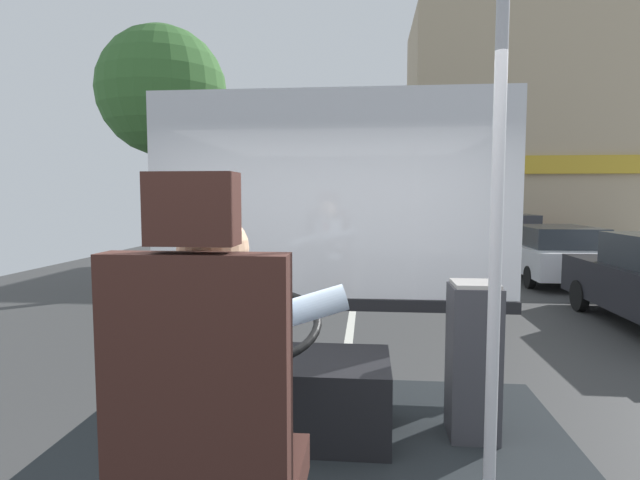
% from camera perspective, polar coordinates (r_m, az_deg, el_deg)
% --- Properties ---
extents(ground, '(18.00, 44.00, 0.06)m').
position_cam_1_polar(ground, '(10.77, 3.96, -6.02)').
color(ground, '#393939').
extents(driver_seat, '(0.48, 0.48, 1.29)m').
position_cam_1_polar(driver_seat, '(1.55, -12.22, -21.66)').
color(driver_seat, black).
rests_on(driver_seat, bus_floor).
extents(bus_driver, '(0.75, 0.52, 0.76)m').
position_cam_1_polar(bus_driver, '(1.59, -10.97, -14.36)').
color(bus_driver, '#282833').
rests_on(bus_driver, driver_seat).
extents(steering_console, '(1.10, 0.96, 0.81)m').
position_cam_1_polar(steering_console, '(2.77, -4.12, -16.66)').
color(steering_console, black).
rests_on(steering_console, bus_floor).
extents(handrail_pole, '(0.04, 0.04, 2.27)m').
position_cam_1_polar(handrail_pole, '(1.89, 19.18, 1.68)').
color(handrail_pole, '#B7B7BC').
rests_on(handrail_pole, bus_floor).
extents(fare_box, '(0.24, 0.26, 0.80)m').
position_cam_1_polar(fare_box, '(2.79, 16.76, -12.74)').
color(fare_box, '#333338').
rests_on(fare_box, bus_floor).
extents(windshield_panel, '(2.50, 0.08, 1.48)m').
position_cam_1_polar(windshield_panel, '(3.41, 1.11, 1.70)').
color(windshield_panel, silver).
extents(street_tree, '(2.65, 2.65, 5.51)m').
position_cam_1_polar(street_tree, '(11.47, -17.26, 15.45)').
color(street_tree, '#4C3828').
rests_on(street_tree, ground).
extents(shop_building, '(9.74, 4.79, 8.53)m').
position_cam_1_polar(shop_building, '(21.06, 23.69, 10.60)').
color(shop_building, tan).
rests_on(shop_building, ground).
extents(parked_car_white, '(1.93, 4.15, 1.31)m').
position_cam_1_polar(parked_car_white, '(13.48, 24.63, -1.25)').
color(parked_car_white, silver).
rests_on(parked_car_white, ground).
extents(parked_car_red, '(2.03, 4.46, 1.44)m').
position_cam_1_polar(parked_car_red, '(17.97, 19.73, 0.54)').
color(parked_car_red, maroon).
rests_on(parked_car_red, ground).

